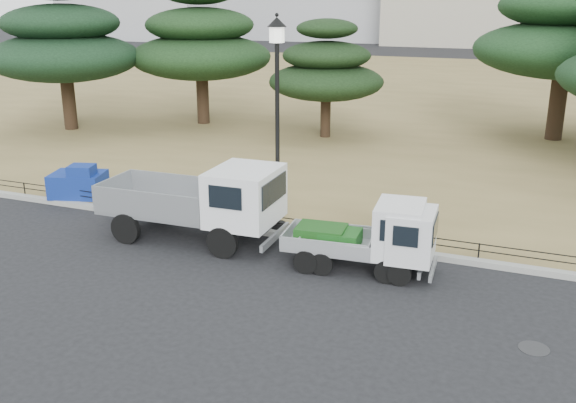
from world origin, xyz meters
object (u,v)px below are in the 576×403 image
at_px(truck_kei_rear, 378,240).
at_px(tarp_pile, 79,183).
at_px(truck_kei_front, 365,236).
at_px(street_lamp, 277,90).
at_px(truck_large, 201,199).

relative_size(truck_kei_rear, tarp_pile, 1.67).
xyz_separation_m(truck_kei_front, truck_kei_rear, (0.35, -0.03, -0.05)).
bearing_deg(street_lamp, truck_large, -141.59).
relative_size(truck_large, tarp_pile, 2.56).
xyz_separation_m(truck_kei_front, street_lamp, (-3.04, 1.62, 3.25)).
bearing_deg(truck_kei_rear, truck_large, 173.19).
bearing_deg(tarp_pile, truck_large, -16.92).
bearing_deg(street_lamp, truck_kei_front, -28.06).
xyz_separation_m(truck_large, truck_kei_rear, (5.13, -0.27, -0.38)).
height_order(truck_large, street_lamp, street_lamp).
bearing_deg(street_lamp, truck_kei_rear, -25.93).
xyz_separation_m(truck_large, truck_kei_front, (4.78, -0.24, -0.33)).
relative_size(street_lamp, tarp_pile, 2.96).
distance_m(truck_large, street_lamp, 3.67).
distance_m(truck_kei_front, tarp_pile, 10.62).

